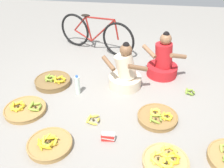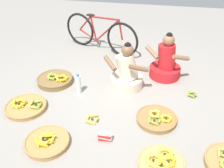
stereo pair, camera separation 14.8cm
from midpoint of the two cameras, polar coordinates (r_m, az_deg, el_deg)
The scene contains 13 objects.
ground_plane at distance 3.90m, azimuth 1.63°, elevation -2.72°, with size 10.00×10.00×0.00m, color gray.
vendor_woman_front at distance 3.99m, azimuth 4.37°, elevation 2.37°, with size 0.73×0.52×0.77m.
vendor_woman_behind at distance 4.36m, azimuth 12.96°, elevation 4.59°, with size 0.74×0.54×0.80m.
bicycle_leaning at distance 5.15m, azimuth -1.87°, elevation 11.27°, with size 1.60×0.66×0.73m.
banana_basket_mid_right at distance 3.19m, azimuth -13.14°, elevation -12.54°, with size 0.54×0.54×0.15m.
banana_basket_front_right at distance 3.49m, azimuth 11.24°, elevation -7.64°, with size 0.55×0.55×0.13m.
banana_basket_back_right at distance 4.27m, azimuth -11.72°, elevation 0.96°, with size 0.58×0.58×0.17m.
banana_basket_front_left at distance 3.80m, azimuth -17.79°, elevation -4.84°, with size 0.59×0.59×0.14m.
banana_basket_near_bicycle at distance 2.96m, azimuth 12.45°, elevation -16.99°, with size 0.52×0.52×0.15m.
loose_bananas_mid_left at distance 3.44m, azimuth -3.32°, elevation -7.83°, with size 0.19×0.19×0.10m.
loose_bananas_near_vendor at distance 4.10m, azimuth 18.51°, elevation -2.18°, with size 0.15×0.15×0.08m.
water_bottle at distance 3.91m, azimuth -6.48°, elevation -0.08°, with size 0.08×0.08×0.32m.
packet_carton_stack at distance 3.15m, azimuth -0.20°, elevation -11.78°, with size 0.17×0.07×0.12m.
Camera 2 is at (0.54, -3.10, 2.30)m, focal length 40.60 mm.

